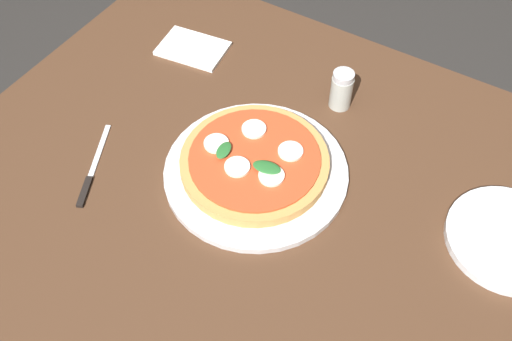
{
  "coord_description": "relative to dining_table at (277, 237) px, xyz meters",
  "views": [
    {
      "loc": [
        -0.25,
        0.48,
        1.49
      ],
      "look_at": [
        0.06,
        -0.03,
        0.73
      ],
      "focal_mm": 41.19,
      "sensor_mm": 36.0,
      "label": 1
    }
  ],
  "objects": [
    {
      "name": "pepper_shaker",
      "position": [
        0.01,
        -0.24,
        0.15
      ],
      "size": [
        0.04,
        0.04,
        0.08
      ],
      "color": "#B2B7AD",
      "rests_on": "dining_table"
    },
    {
      "name": "knife",
      "position": [
        0.29,
        0.12,
        0.11
      ],
      "size": [
        0.08,
        0.16,
        0.01
      ],
      "color": "black",
      "rests_on": "dining_table"
    },
    {
      "name": "napkin",
      "position": [
        0.33,
        -0.23,
        0.12
      ],
      "size": [
        0.14,
        0.11,
        0.01
      ],
      "primitive_type": "cube",
      "rotation": [
        0.0,
        0.0,
        0.13
      ],
      "color": "white",
      "rests_on": "dining_table"
    },
    {
      "name": "pizza",
      "position": [
        0.07,
        -0.03,
        0.13
      ],
      "size": [
        0.25,
        0.25,
        0.03
      ],
      "color": "tan",
      "rests_on": "serving_tray"
    },
    {
      "name": "serving_tray",
      "position": [
        0.06,
        -0.03,
        0.12
      ],
      "size": [
        0.3,
        0.3,
        0.01
      ],
      "primitive_type": "cylinder",
      "color": "silver",
      "rests_on": "dining_table"
    },
    {
      "name": "dining_table",
      "position": [
        0.0,
        0.0,
        0.0
      ],
      "size": [
        1.13,
        0.88,
        0.72
      ],
      "color": "#4C301E",
      "rests_on": "ground_plane"
    },
    {
      "name": "plate_white",
      "position": [
        -0.33,
        -0.11,
        0.12
      ],
      "size": [
        0.19,
        0.19,
        0.01
      ],
      "primitive_type": "cylinder",
      "color": "white",
      "rests_on": "dining_table"
    }
  ]
}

